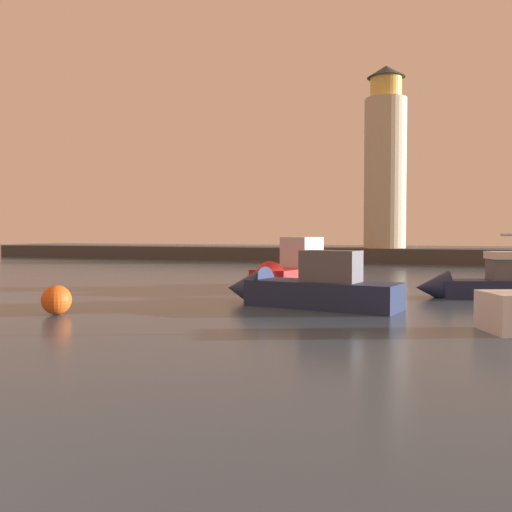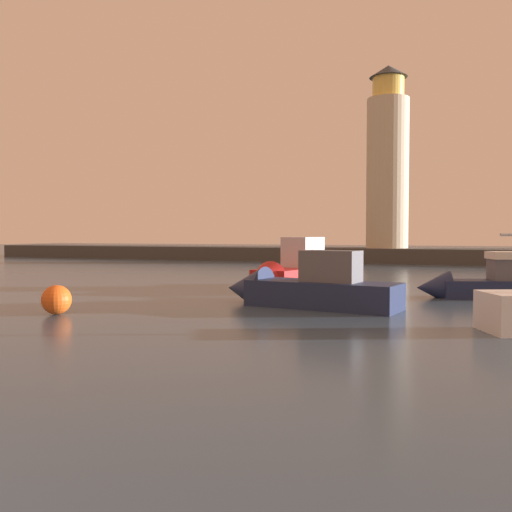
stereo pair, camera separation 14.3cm
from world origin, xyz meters
name	(u,v)px [view 2 (the right image)]	position (x,y,z in m)	size (l,w,h in m)	color
ground_plane	(326,287)	(0.00, 27.64, 0.00)	(220.00, 220.00, 0.00)	#384C60
breakwater	(393,255)	(0.00, 55.29, 0.71)	(93.63, 6.25, 1.43)	#423F3D
lighthouse	(388,162)	(-0.61, 55.29, 9.95)	(4.12, 4.12, 17.99)	beige
motorboat_0	(299,289)	(0.93, 19.58, 0.69)	(7.55, 3.17, 2.62)	#1E284C
motorboat_2	(480,284)	(7.63, 25.16, 0.63)	(5.97, 3.16, 2.40)	#1E284C
motorboat_3	(290,274)	(-1.29, 25.35, 0.85)	(3.47, 7.57, 3.00)	#B21E1E
mooring_buoy	(56,300)	(-6.46, 14.27, 0.52)	(1.05, 1.05, 1.05)	#EA5919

